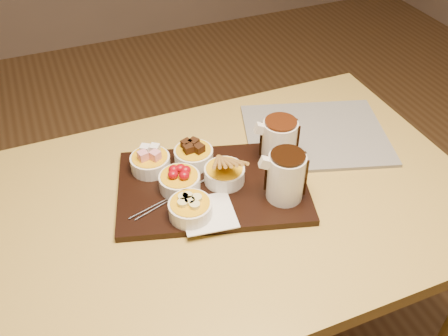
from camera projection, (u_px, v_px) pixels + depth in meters
name	position (u px, v px, depth m)	size (l,w,h in m)	color
dining_table	(230.00, 224.00, 1.28)	(1.20, 0.80, 0.75)	gold
serving_board	(213.00, 187.00, 1.23)	(0.46, 0.30, 0.02)	black
napkin	(208.00, 213.00, 1.14)	(0.12, 0.12, 0.00)	white
bowl_marshmallows	(150.00, 163.00, 1.25)	(0.10, 0.10, 0.04)	white
bowl_cake	(194.00, 156.00, 1.27)	(0.10, 0.10, 0.04)	white
bowl_strawberries	(180.00, 182.00, 1.20)	(0.10, 0.10, 0.04)	white
bowl_biscotti	(224.00, 175.00, 1.22)	(0.10, 0.10, 0.04)	white
bowl_bananas	(190.00, 209.00, 1.13)	(0.10, 0.10, 0.04)	white
pitcher_dark_chocolate	(286.00, 177.00, 1.15)	(0.09, 0.09, 0.12)	silver
pitcher_milk_chocolate	(279.00, 143.00, 1.25)	(0.09, 0.09, 0.12)	silver
fondue_skewers	(176.00, 194.00, 1.19)	(0.26, 0.03, 0.01)	silver
newspaper	(315.00, 134.00, 1.40)	(0.39, 0.31, 0.01)	beige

